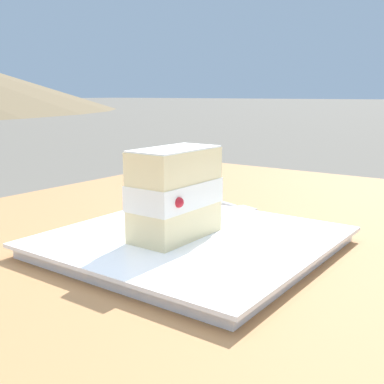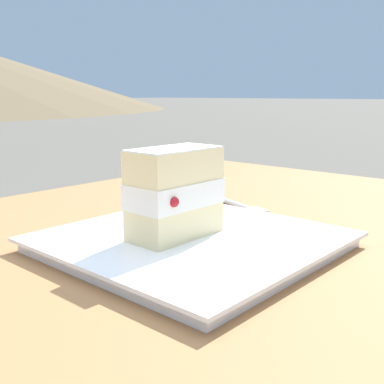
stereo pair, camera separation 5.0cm
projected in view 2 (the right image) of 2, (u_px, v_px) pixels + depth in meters
name	position (u px, v px, depth m)	size (l,w,h in m)	color
dessert_plate	(192.00, 242.00, 0.51)	(0.28, 0.28, 0.02)	white
cake_slice	(175.00, 193.00, 0.50)	(0.10, 0.07, 0.09)	beige
dessert_fork	(233.00, 203.00, 0.71)	(0.07, 0.17, 0.01)	silver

